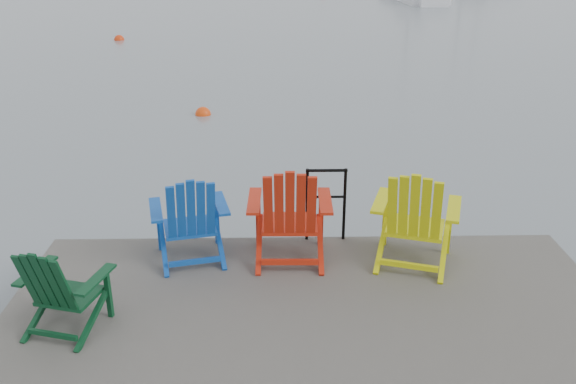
{
  "coord_description": "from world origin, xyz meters",
  "views": [
    {
      "loc": [
        -0.32,
        -4.08,
        3.86
      ],
      "look_at": [
        -0.18,
        3.08,
        0.85
      ],
      "focal_mm": 38.0,
      "sensor_mm": 36.0,
      "label": 1
    }
  ],
  "objects_px": {
    "handrail": "(326,198)",
    "chair_red": "(290,213)",
    "chair_green": "(60,287)",
    "buoy_c": "(405,2)",
    "chair_blue": "(190,217)",
    "chair_yellow": "(415,216)",
    "buoy_b": "(119,40)",
    "buoy_a": "(203,115)"
  },
  "relations": [
    {
      "from": "chair_blue",
      "to": "buoy_c",
      "type": "height_order",
      "value": "chair_blue"
    },
    {
      "from": "chair_green",
      "to": "buoy_c",
      "type": "bearing_deg",
      "value": 89.32
    },
    {
      "from": "handrail",
      "to": "buoy_c",
      "type": "relative_size",
      "value": 2.32
    },
    {
      "from": "handrail",
      "to": "chair_blue",
      "type": "height_order",
      "value": "chair_blue"
    },
    {
      "from": "handrail",
      "to": "chair_blue",
      "type": "bearing_deg",
      "value": -162.34
    },
    {
      "from": "buoy_b",
      "to": "chair_yellow",
      "type": "bearing_deg",
      "value": -67.91
    },
    {
      "from": "chair_green",
      "to": "buoy_c",
      "type": "distance_m",
      "value": 37.15
    },
    {
      "from": "chair_blue",
      "to": "buoy_c",
      "type": "relative_size",
      "value": 2.72
    },
    {
      "from": "chair_green",
      "to": "chair_red",
      "type": "bearing_deg",
      "value": 46.87
    },
    {
      "from": "handrail",
      "to": "buoy_a",
      "type": "xyz_separation_m",
      "value": [
        -2.29,
        7.38,
        -1.04
      ]
    },
    {
      "from": "chair_yellow",
      "to": "buoy_a",
      "type": "xyz_separation_m",
      "value": [
        -3.21,
        7.99,
        -1.08
      ]
    },
    {
      "from": "chair_yellow",
      "to": "chair_red",
      "type": "bearing_deg",
      "value": -167.02
    },
    {
      "from": "chair_green",
      "to": "chair_red",
      "type": "relative_size",
      "value": 0.79
    },
    {
      "from": "chair_green",
      "to": "chair_yellow",
      "type": "relative_size",
      "value": 0.79
    },
    {
      "from": "handrail",
      "to": "chair_red",
      "type": "bearing_deg",
      "value": -130.89
    },
    {
      "from": "buoy_b",
      "to": "buoy_c",
      "type": "xyz_separation_m",
      "value": [
        14.59,
        15.3,
        0.0
      ]
    },
    {
      "from": "chair_blue",
      "to": "chair_red",
      "type": "height_order",
      "value": "chair_red"
    },
    {
      "from": "chair_red",
      "to": "chair_yellow",
      "type": "height_order",
      "value": "chair_red"
    },
    {
      "from": "chair_blue",
      "to": "buoy_c",
      "type": "bearing_deg",
      "value": 61.88
    },
    {
      "from": "chair_green",
      "to": "buoy_c",
      "type": "xyz_separation_m",
      "value": [
        10.23,
        35.7,
        -0.96
      ]
    },
    {
      "from": "chair_yellow",
      "to": "chair_blue",
      "type": "bearing_deg",
      "value": -165.26
    },
    {
      "from": "buoy_a",
      "to": "chair_yellow",
      "type": "bearing_deg",
      "value": -68.14
    },
    {
      "from": "chair_green",
      "to": "chair_blue",
      "type": "xyz_separation_m",
      "value": [
        1.0,
        1.3,
        0.07
      ]
    },
    {
      "from": "buoy_b",
      "to": "chair_red",
      "type": "bearing_deg",
      "value": -71.34
    },
    {
      "from": "handrail",
      "to": "chair_yellow",
      "type": "xyz_separation_m",
      "value": [
        0.91,
        -0.62,
        0.04
      ]
    },
    {
      "from": "handrail",
      "to": "chair_blue",
      "type": "relative_size",
      "value": 0.85
    },
    {
      "from": "chair_blue",
      "to": "buoy_a",
      "type": "relative_size",
      "value": 2.86
    },
    {
      "from": "buoy_b",
      "to": "buoy_c",
      "type": "bearing_deg",
      "value": 46.34
    },
    {
      "from": "chair_green",
      "to": "buoy_b",
      "type": "relative_size",
      "value": 2.26
    },
    {
      "from": "chair_red",
      "to": "buoy_b",
      "type": "bearing_deg",
      "value": 109.73
    },
    {
      "from": "handrail",
      "to": "chair_green",
      "type": "height_order",
      "value": "chair_green"
    },
    {
      "from": "chair_red",
      "to": "buoy_b",
      "type": "relative_size",
      "value": 2.87
    },
    {
      "from": "chair_yellow",
      "to": "buoy_c",
      "type": "xyz_separation_m",
      "value": [
        6.79,
        34.53,
        -1.08
      ]
    },
    {
      "from": "buoy_a",
      "to": "handrail",
      "type": "bearing_deg",
      "value": -72.74
    },
    {
      "from": "chair_blue",
      "to": "chair_green",
      "type": "bearing_deg",
      "value": -140.69
    },
    {
      "from": "handrail",
      "to": "buoy_c",
      "type": "distance_m",
      "value": 34.79
    },
    {
      "from": "chair_blue",
      "to": "buoy_b",
      "type": "xyz_separation_m",
      "value": [
        -5.36,
        19.1,
        -1.03
      ]
    },
    {
      "from": "chair_blue",
      "to": "chair_red",
      "type": "distance_m",
      "value": 1.09
    },
    {
      "from": "buoy_c",
      "to": "chair_yellow",
      "type": "bearing_deg",
      "value": -101.13
    },
    {
      "from": "chair_blue",
      "to": "buoy_a",
      "type": "height_order",
      "value": "chair_blue"
    },
    {
      "from": "handrail",
      "to": "buoy_c",
      "type": "bearing_deg",
      "value": 77.2
    },
    {
      "from": "chair_blue",
      "to": "chair_red",
      "type": "bearing_deg",
      "value": -14.01
    }
  ]
}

